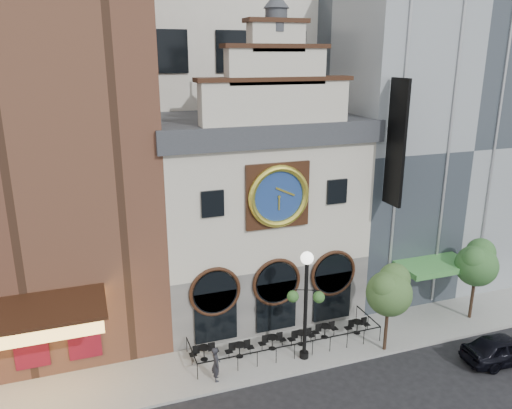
{
  "coord_description": "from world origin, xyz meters",
  "views": [
    {
      "loc": [
        -9.68,
        -20.01,
        15.84
      ],
      "look_at": [
        -0.49,
        6.0,
        7.51
      ],
      "focal_mm": 35.0,
      "sensor_mm": 36.0,
      "label": 1
    }
  ],
  "objects_px": {
    "bistro_3": "(301,337)",
    "tree_left": "(390,290)",
    "pedestrian": "(216,364)",
    "lamppost": "(306,294)",
    "car_right": "(504,348)",
    "tree_right": "(477,262)",
    "bistro_5": "(357,326)",
    "bistro_0": "(204,352)",
    "bistro_4": "(325,330)",
    "bistro_1": "(240,349)",
    "bistro_2": "(272,341)"
  },
  "relations": [
    {
      "from": "bistro_1",
      "to": "bistro_5",
      "type": "relative_size",
      "value": 1.0
    },
    {
      "from": "pedestrian",
      "to": "lamppost",
      "type": "height_order",
      "value": "lamppost"
    },
    {
      "from": "bistro_1",
      "to": "lamppost",
      "type": "relative_size",
      "value": 0.26
    },
    {
      "from": "bistro_0",
      "to": "bistro_3",
      "type": "height_order",
      "value": "same"
    },
    {
      "from": "bistro_5",
      "to": "tree_left",
      "type": "relative_size",
      "value": 0.32
    },
    {
      "from": "bistro_4",
      "to": "pedestrian",
      "type": "relative_size",
      "value": 0.87
    },
    {
      "from": "bistro_3",
      "to": "bistro_4",
      "type": "bearing_deg",
      "value": 7.61
    },
    {
      "from": "bistro_4",
      "to": "pedestrian",
      "type": "distance_m",
      "value": 7.15
    },
    {
      "from": "bistro_3",
      "to": "car_right",
      "type": "height_order",
      "value": "car_right"
    },
    {
      "from": "lamppost",
      "to": "tree_right",
      "type": "distance_m",
      "value": 11.59
    },
    {
      "from": "tree_right",
      "to": "car_right",
      "type": "bearing_deg",
      "value": -110.25
    },
    {
      "from": "pedestrian",
      "to": "tree_left",
      "type": "xyz_separation_m",
      "value": [
        9.55,
        -0.44,
        2.7
      ]
    },
    {
      "from": "bistro_3",
      "to": "tree_right",
      "type": "bearing_deg",
      "value": -3.48
    },
    {
      "from": "bistro_0",
      "to": "bistro_1",
      "type": "distance_m",
      "value": 1.91
    },
    {
      "from": "bistro_5",
      "to": "pedestrian",
      "type": "relative_size",
      "value": 0.87
    },
    {
      "from": "bistro_0",
      "to": "car_right",
      "type": "distance_m",
      "value": 16.04
    },
    {
      "from": "bistro_0",
      "to": "pedestrian",
      "type": "height_order",
      "value": "pedestrian"
    },
    {
      "from": "bistro_4",
      "to": "bistro_5",
      "type": "bearing_deg",
      "value": -5.98
    },
    {
      "from": "bistro_1",
      "to": "bistro_5",
      "type": "distance_m",
      "value": 7.22
    },
    {
      "from": "bistro_4",
      "to": "car_right",
      "type": "bearing_deg",
      "value": -32.29
    },
    {
      "from": "bistro_1",
      "to": "pedestrian",
      "type": "distance_m",
      "value": 2.32
    },
    {
      "from": "bistro_5",
      "to": "bistro_2",
      "type": "bearing_deg",
      "value": 178.63
    },
    {
      "from": "car_right",
      "to": "tree_right",
      "type": "relative_size",
      "value": 0.91
    },
    {
      "from": "tree_right",
      "to": "bistro_3",
      "type": "bearing_deg",
      "value": 176.52
    },
    {
      "from": "bistro_5",
      "to": "pedestrian",
      "type": "distance_m",
      "value": 9.06
    },
    {
      "from": "bistro_0",
      "to": "bistro_1",
      "type": "bearing_deg",
      "value": -11.2
    },
    {
      "from": "bistro_3",
      "to": "lamppost",
      "type": "distance_m",
      "value": 3.56
    },
    {
      "from": "bistro_3",
      "to": "tree_left",
      "type": "relative_size",
      "value": 0.32
    },
    {
      "from": "bistro_1",
      "to": "bistro_5",
      "type": "xyz_separation_m",
      "value": [
        7.22,
        -0.01,
        0.0
      ]
    },
    {
      "from": "car_right",
      "to": "lamppost",
      "type": "xyz_separation_m",
      "value": [
        -10.02,
        3.68,
        3.16
      ]
    },
    {
      "from": "bistro_1",
      "to": "car_right",
      "type": "relative_size",
      "value": 0.34
    },
    {
      "from": "bistro_0",
      "to": "lamppost",
      "type": "relative_size",
      "value": 0.26
    },
    {
      "from": "pedestrian",
      "to": "tree_right",
      "type": "xyz_separation_m",
      "value": [
        16.54,
        0.82,
        2.78
      ]
    },
    {
      "from": "bistro_1",
      "to": "bistro_4",
      "type": "distance_m",
      "value": 5.22
    },
    {
      "from": "bistro_4",
      "to": "bistro_5",
      "type": "height_order",
      "value": "same"
    },
    {
      "from": "bistro_1",
      "to": "bistro_2",
      "type": "relative_size",
      "value": 1.0
    },
    {
      "from": "bistro_1",
      "to": "bistro_4",
      "type": "height_order",
      "value": "same"
    },
    {
      "from": "bistro_4",
      "to": "lamppost",
      "type": "relative_size",
      "value": 0.26
    },
    {
      "from": "bistro_5",
      "to": "tree_left",
      "type": "height_order",
      "value": "tree_left"
    },
    {
      "from": "car_right",
      "to": "tree_right",
      "type": "height_order",
      "value": "tree_right"
    },
    {
      "from": "bistro_5",
      "to": "bistro_0",
      "type": "bearing_deg",
      "value": 177.62
    },
    {
      "from": "bistro_0",
      "to": "car_right",
      "type": "relative_size",
      "value": 0.34
    },
    {
      "from": "pedestrian",
      "to": "tree_left",
      "type": "relative_size",
      "value": 0.37
    },
    {
      "from": "bistro_3",
      "to": "tree_left",
      "type": "distance_m",
      "value": 5.6
    },
    {
      "from": "bistro_3",
      "to": "bistro_4",
      "type": "xyz_separation_m",
      "value": [
        1.58,
        0.21,
        0.0
      ]
    },
    {
      "from": "bistro_2",
      "to": "bistro_3",
      "type": "height_order",
      "value": "same"
    },
    {
      "from": "bistro_3",
      "to": "tree_left",
      "type": "xyz_separation_m",
      "value": [
        4.2,
        -1.94,
        3.15
      ]
    },
    {
      "from": "bistro_2",
      "to": "tree_left",
      "type": "relative_size",
      "value": 0.32
    },
    {
      "from": "car_right",
      "to": "bistro_1",
      "type": "bearing_deg",
      "value": 73.8
    },
    {
      "from": "bistro_2",
      "to": "pedestrian",
      "type": "distance_m",
      "value": 4.01
    }
  ]
}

